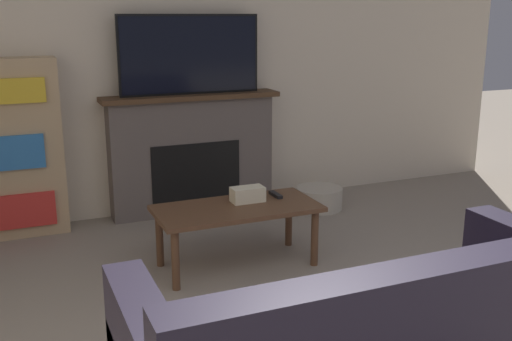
# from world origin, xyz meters

# --- Properties ---
(wall_back) EXTENTS (6.04, 0.06, 2.70)m
(wall_back) POSITION_xyz_m (0.00, 3.68, 1.35)
(wall_back) COLOR beige
(wall_back) RESTS_ON ground_plane
(fireplace) EXTENTS (1.47, 0.28, 1.00)m
(fireplace) POSITION_xyz_m (-0.18, 3.54, 0.51)
(fireplace) COLOR #605651
(fireplace) RESTS_ON ground_plane
(tv) EXTENTS (1.16, 0.03, 0.64)m
(tv) POSITION_xyz_m (-0.18, 3.52, 1.32)
(tv) COLOR black
(tv) RESTS_ON fireplace
(coffee_table) EXTENTS (1.07, 0.51, 0.42)m
(coffee_table) POSITION_xyz_m (-0.25, 2.31, 0.36)
(coffee_table) COLOR brown
(coffee_table) RESTS_ON ground_plane
(tissue_box) EXTENTS (0.22, 0.12, 0.10)m
(tissue_box) POSITION_xyz_m (-0.15, 2.38, 0.47)
(tissue_box) COLOR beige
(tissue_box) RESTS_ON coffee_table
(remote_control) EXTENTS (0.04, 0.15, 0.02)m
(remote_control) POSITION_xyz_m (0.08, 2.41, 0.43)
(remote_control) COLOR black
(remote_control) RESTS_ON coffee_table
(bookshelf) EXTENTS (0.71, 0.29, 1.33)m
(bookshelf) POSITION_xyz_m (-1.57, 3.52, 0.66)
(bookshelf) COLOR tan
(bookshelf) RESTS_ON ground_plane
(storage_basket) EXTENTS (0.40, 0.40, 0.19)m
(storage_basket) POSITION_xyz_m (0.84, 3.17, 0.09)
(storage_basket) COLOR #BCB29E
(storage_basket) RESTS_ON ground_plane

